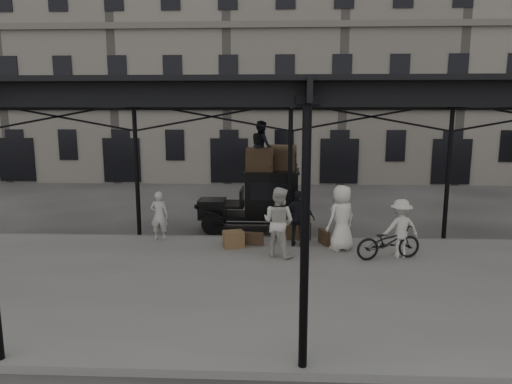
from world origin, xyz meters
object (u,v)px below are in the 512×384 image
bicycle (388,242)px  steamer_trunk_platform (296,228)px  taxi (262,198)px  porter_official (298,219)px  steamer_trunk_roof_near (260,161)px  porter_left (159,216)px

bicycle → steamer_trunk_platform: size_ratio=2.01×
taxi → porter_official: taxi is taller
taxi → steamer_trunk_roof_near: bearing=-108.1°
steamer_trunk_roof_near → porter_official: bearing=-55.1°
porter_official → steamer_trunk_platform: (-0.03, 0.87, -0.52)m
porter_official → steamer_trunk_roof_near: steamer_trunk_roof_near is taller
taxi → bicycle: taxi is taller
porter_official → steamer_trunk_roof_near: size_ratio=1.84×
taxi → porter_left: (-3.22, -1.89, -0.26)m
taxi → bicycle: size_ratio=1.95×
steamer_trunk_roof_near → steamer_trunk_platform: bearing=-41.2°
porter_official → steamer_trunk_platform: size_ratio=1.84×
porter_official → steamer_trunk_roof_near: (-1.24, 2.12, 1.51)m
taxi → steamer_trunk_platform: bearing=-53.0°
bicycle → porter_official: bearing=50.9°
porter_official → steamer_trunk_platform: porter_official is taller
porter_left → bicycle: porter_left is taller
taxi → porter_left: 3.75m
porter_official → steamer_trunk_roof_near: bearing=-51.8°
taxi → porter_official: bearing=-64.0°
taxi → porter_official: 2.65m
porter_official → bicycle: size_ratio=0.92×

